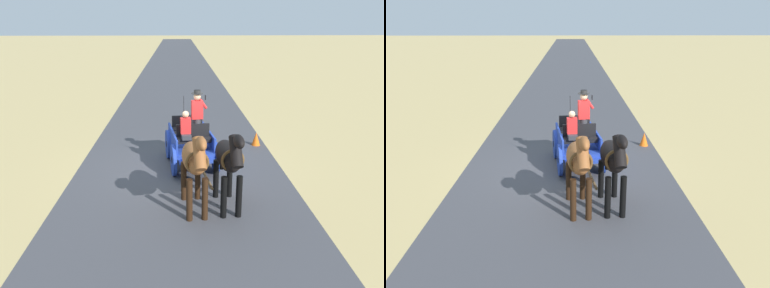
{
  "view_description": "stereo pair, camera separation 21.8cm",
  "coord_description": "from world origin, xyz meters",
  "views": [
    {
      "loc": [
        0.05,
        11.03,
        4.52
      ],
      "look_at": [
        -0.35,
        0.82,
        1.1
      ],
      "focal_mm": 35.13,
      "sensor_mm": 36.0,
      "label": 1
    },
    {
      "loc": [
        -0.16,
        11.04,
        4.52
      ],
      "look_at": [
        -0.35,
        0.82,
        1.1
      ],
      "focal_mm": 35.13,
      "sensor_mm": 36.0,
      "label": 2
    }
  ],
  "objects": [
    {
      "name": "ground_plane",
      "position": [
        0.0,
        0.0,
        0.0
      ],
      "size": [
        200.0,
        200.0,
        0.0
      ],
      "primitive_type": "plane",
      "color": "tan"
    },
    {
      "name": "road_surface",
      "position": [
        0.0,
        0.0,
        0.0
      ],
      "size": [
        6.45,
        160.0,
        0.01
      ],
      "primitive_type": "cube",
      "color": "#424247",
      "rests_on": "ground"
    },
    {
      "name": "horse_drawn_carriage",
      "position": [
        -0.36,
        -0.3,
        0.82
      ],
      "size": [
        1.71,
        4.51,
        2.5
      ],
      "color": "#1E3899",
      "rests_on": "ground"
    },
    {
      "name": "horse_near_side",
      "position": [
        -1.16,
        2.65,
        1.32
      ],
      "size": [
        0.67,
        2.14,
        2.21
      ],
      "color": "black",
      "rests_on": "ground"
    },
    {
      "name": "horse_off_side",
      "position": [
        -0.33,
        2.76,
        1.32
      ],
      "size": [
        0.71,
        2.14,
        2.21
      ],
      "color": "brown",
      "rests_on": "ground"
    },
    {
      "name": "traffic_cone",
      "position": [
        -2.87,
        -2.25,
        0.25
      ],
      "size": [
        0.32,
        0.32,
        0.5
      ],
      "primitive_type": "cone",
      "color": "orange",
      "rests_on": "ground"
    }
  ]
}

